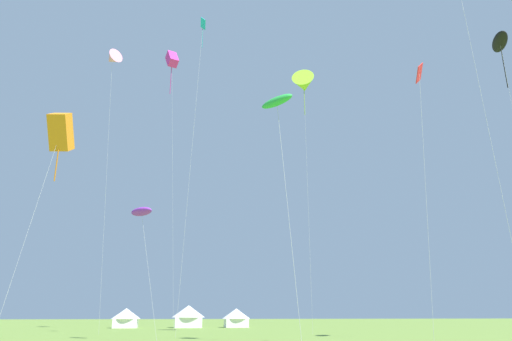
{
  "coord_description": "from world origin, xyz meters",
  "views": [
    {
      "loc": [
        -6.18,
        -3.0,
        1.96
      ],
      "look_at": [
        0.0,
        32.0,
        12.97
      ],
      "focal_mm": 32.59,
      "sensor_mm": 36.0,
      "label": 1
    }
  ],
  "objects_px": {
    "kite_black_parafoil": "(500,42)",
    "festival_tent_right": "(126,317)",
    "kite_cyan_diamond": "(202,40)",
    "kite_purple_parafoil": "(141,212)",
    "festival_tent_left": "(236,317)",
    "kite_green_parafoil": "(277,102)",
    "kite_orange_box": "(61,132)",
    "kite_lime_delta": "(304,84)",
    "kite_red_diamond": "(420,80)",
    "festival_tent_center": "(188,315)",
    "kite_pink_delta": "(112,59)",
    "kite_magenta_box": "(172,60)"
  },
  "relations": [
    {
      "from": "kite_magenta_box",
      "to": "festival_tent_left",
      "type": "height_order",
      "value": "kite_magenta_box"
    },
    {
      "from": "kite_pink_delta",
      "to": "festival_tent_right",
      "type": "bearing_deg",
      "value": 84.35
    },
    {
      "from": "kite_lime_delta",
      "to": "kite_green_parafoil",
      "type": "bearing_deg",
      "value": -109.34
    },
    {
      "from": "kite_pink_delta",
      "to": "kite_lime_delta",
      "type": "xyz_separation_m",
      "value": [
        22.85,
        -4.38,
        -3.62
      ]
    },
    {
      "from": "kite_magenta_box",
      "to": "festival_tent_center",
      "type": "height_order",
      "value": "kite_magenta_box"
    },
    {
      "from": "kite_cyan_diamond",
      "to": "festival_tent_left",
      "type": "relative_size",
      "value": 7.56
    },
    {
      "from": "festival_tent_left",
      "to": "kite_pink_delta",
      "type": "bearing_deg",
      "value": -130.5
    },
    {
      "from": "kite_magenta_box",
      "to": "festival_tent_right",
      "type": "height_order",
      "value": "kite_magenta_box"
    },
    {
      "from": "kite_orange_box",
      "to": "kite_magenta_box",
      "type": "xyz_separation_m",
      "value": [
        6.5,
        28.95,
        23.28
      ]
    },
    {
      "from": "kite_cyan_diamond",
      "to": "kite_purple_parafoil",
      "type": "xyz_separation_m",
      "value": [
        -4.53,
        -4.69,
        -19.64
      ]
    },
    {
      "from": "festival_tent_center",
      "to": "festival_tent_left",
      "type": "height_order",
      "value": "festival_tent_center"
    },
    {
      "from": "festival_tent_right",
      "to": "kite_orange_box",
      "type": "bearing_deg",
      "value": -92.34
    },
    {
      "from": "kite_green_parafoil",
      "to": "festival_tent_right",
      "type": "relative_size",
      "value": 2.94
    },
    {
      "from": "kite_cyan_diamond",
      "to": "kite_lime_delta",
      "type": "distance_m",
      "value": 13.51
    },
    {
      "from": "kite_pink_delta",
      "to": "kite_green_parafoil",
      "type": "relative_size",
      "value": 2.6
    },
    {
      "from": "kite_lime_delta",
      "to": "festival_tent_left",
      "type": "distance_m",
      "value": 37.53
    },
    {
      "from": "kite_orange_box",
      "to": "kite_purple_parafoil",
      "type": "bearing_deg",
      "value": 49.98
    },
    {
      "from": "kite_pink_delta",
      "to": "kite_purple_parafoil",
      "type": "xyz_separation_m",
      "value": [
        5.82,
        -13.99,
        -21.78
      ]
    },
    {
      "from": "kite_black_parafoil",
      "to": "festival_tent_center",
      "type": "distance_m",
      "value": 54.56
    },
    {
      "from": "kite_cyan_diamond",
      "to": "kite_magenta_box",
      "type": "relative_size",
      "value": 0.83
    },
    {
      "from": "kite_red_diamond",
      "to": "kite_pink_delta",
      "type": "bearing_deg",
      "value": 132.25
    },
    {
      "from": "kite_green_parafoil",
      "to": "festival_tent_left",
      "type": "relative_size",
      "value": 2.95
    },
    {
      "from": "kite_red_diamond",
      "to": "kite_pink_delta",
      "type": "relative_size",
      "value": 0.56
    },
    {
      "from": "festival_tent_center",
      "to": "festival_tent_right",
      "type": "bearing_deg",
      "value": -180.0
    },
    {
      "from": "festival_tent_right",
      "to": "kite_pink_delta",
      "type": "bearing_deg",
      "value": -95.65
    },
    {
      "from": "kite_cyan_diamond",
      "to": "kite_lime_delta",
      "type": "bearing_deg",
      "value": 21.5
    },
    {
      "from": "kite_cyan_diamond",
      "to": "kite_black_parafoil",
      "type": "relative_size",
      "value": 1.32
    },
    {
      "from": "festival_tent_center",
      "to": "kite_pink_delta",
      "type": "bearing_deg",
      "value": -117.43
    },
    {
      "from": "kite_black_parafoil",
      "to": "festival_tent_left",
      "type": "distance_m",
      "value": 51.92
    },
    {
      "from": "kite_red_diamond",
      "to": "festival_tent_center",
      "type": "xyz_separation_m",
      "value": [
        -12.99,
        48.49,
        -15.2
      ]
    },
    {
      "from": "kite_cyan_diamond",
      "to": "kite_green_parafoil",
      "type": "bearing_deg",
      "value": -82.34
    },
    {
      "from": "kite_black_parafoil",
      "to": "festival_tent_right",
      "type": "xyz_separation_m",
      "value": [
        -32.79,
        43.86,
        -22.45
      ]
    },
    {
      "from": "kite_green_parafoil",
      "to": "festival_tent_left",
      "type": "distance_m",
      "value": 54.54
    },
    {
      "from": "kite_pink_delta",
      "to": "festival_tent_left",
      "type": "distance_m",
      "value": 41.61
    },
    {
      "from": "kite_magenta_box",
      "to": "festival_tent_center",
      "type": "relative_size",
      "value": 7.82
    },
    {
      "from": "kite_red_diamond",
      "to": "festival_tent_right",
      "type": "bearing_deg",
      "value": 114.53
    },
    {
      "from": "festival_tent_right",
      "to": "kite_purple_parafoil",
      "type": "bearing_deg",
      "value": -84.14
    },
    {
      "from": "kite_lime_delta",
      "to": "kite_purple_parafoil",
      "type": "distance_m",
      "value": 26.69
    },
    {
      "from": "kite_lime_delta",
      "to": "kite_purple_parafoil",
      "type": "relative_size",
      "value": 2.85
    },
    {
      "from": "kite_red_diamond",
      "to": "festival_tent_right",
      "type": "distance_m",
      "value": 55.49
    },
    {
      "from": "kite_lime_delta",
      "to": "kite_green_parafoil",
      "type": "xyz_separation_m",
      "value": [
        -9.51,
        -27.09,
        -15.92
      ]
    },
    {
      "from": "festival_tent_right",
      "to": "festival_tent_center",
      "type": "relative_size",
      "value": 0.86
    },
    {
      "from": "kite_green_parafoil",
      "to": "festival_tent_right",
      "type": "height_order",
      "value": "kite_green_parafoil"
    },
    {
      "from": "kite_orange_box",
      "to": "kite_pink_delta",
      "type": "relative_size",
      "value": 0.47
    },
    {
      "from": "kite_magenta_box",
      "to": "festival_tent_right",
      "type": "distance_m",
      "value": 38.46
    },
    {
      "from": "kite_cyan_diamond",
      "to": "kite_green_parafoil",
      "type": "distance_m",
      "value": 28.34
    },
    {
      "from": "kite_cyan_diamond",
      "to": "festival_tent_left",
      "type": "distance_m",
      "value": 42.66
    },
    {
      "from": "kite_black_parafoil",
      "to": "kite_magenta_box",
      "type": "distance_m",
      "value": 43.61
    },
    {
      "from": "kite_cyan_diamond",
      "to": "festival_tent_right",
      "type": "distance_m",
      "value": 42.66
    },
    {
      "from": "kite_magenta_box",
      "to": "kite_black_parafoil",
      "type": "bearing_deg",
      "value": -47.55
    }
  ]
}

